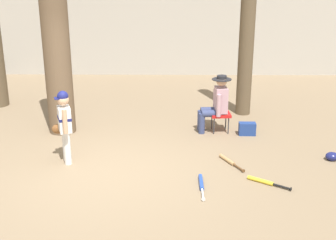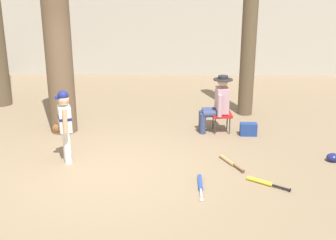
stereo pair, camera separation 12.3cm
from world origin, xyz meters
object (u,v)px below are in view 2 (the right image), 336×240
at_px(bat_yellow_trainer, 263,182).
at_px(bat_blue_youth, 200,184).
at_px(tree_near_player, 57,33).
at_px(folding_stool, 222,115).
at_px(bat_wood_tan, 229,161).
at_px(handbag_beside_stool, 248,129).
at_px(batting_helmet_navy, 333,158).
at_px(tree_behind_spectator, 249,33).
at_px(young_ballplayer, 64,122).
at_px(seated_spectator, 217,102).

distance_m(bat_yellow_trainer, bat_blue_youth, 1.01).
xyz_separation_m(tree_near_player, folding_stool, (3.31, 0.04, -1.68)).
height_order(tree_near_player, bat_wood_tan, tree_near_player).
height_order(handbag_beside_stool, batting_helmet_navy, handbag_beside_stool).
bearing_deg(tree_behind_spectator, bat_yellow_trainer, -92.94).
distance_m(tree_behind_spectator, young_ballplayer, 4.67).
bearing_deg(handbag_beside_stool, tree_near_player, 177.52).
bearing_deg(handbag_beside_stool, tree_behind_spectator, 85.31).
xyz_separation_m(young_ballplayer, handbag_beside_stool, (3.41, 1.39, -0.61)).
xyz_separation_m(tree_near_player, seated_spectator, (3.21, 0.03, -1.40)).
distance_m(young_ballplayer, bat_yellow_trainer, 3.51).
xyz_separation_m(tree_near_player, young_ballplayer, (0.44, -1.56, -1.30)).
bearing_deg(seated_spectator, bat_yellow_trainer, -76.64).
xyz_separation_m(bat_blue_youth, batting_helmet_navy, (2.40, 1.04, 0.03)).
relative_size(folding_stool, handbag_beside_stool, 1.26).
relative_size(tree_behind_spectator, young_ballplayer, 3.27).
bearing_deg(bat_wood_tan, tree_near_player, 154.64).
xyz_separation_m(folding_stool, batting_helmet_navy, (1.87, -1.47, -0.30)).
bearing_deg(bat_blue_youth, tree_behind_spectator, 72.32).
bearing_deg(bat_yellow_trainer, young_ballplayer, 166.39).
distance_m(young_ballplayer, handbag_beside_stool, 3.73).
bearing_deg(bat_blue_youth, bat_yellow_trainer, 5.65).
bearing_deg(batting_helmet_navy, seated_spectator, 143.37).
relative_size(tree_behind_spectator, bat_wood_tan, 6.20).
bearing_deg(bat_wood_tan, bat_blue_youth, -120.98).
xyz_separation_m(folding_stool, bat_yellow_trainer, (0.47, -2.41, -0.33)).
height_order(young_ballplayer, batting_helmet_navy, young_ballplayer).
bearing_deg(folding_stool, tree_near_player, -179.30).
height_order(tree_near_player, bat_yellow_trainer, tree_near_player).
xyz_separation_m(folding_stool, bat_blue_youth, (-0.53, -2.51, -0.33)).
relative_size(seated_spectator, bat_blue_youth, 1.50).
bearing_deg(tree_near_player, bat_yellow_trainer, -32.08).
height_order(folding_stool, bat_wood_tan, folding_stool).
height_order(seated_spectator, handbag_beside_stool, seated_spectator).
distance_m(tree_behind_spectator, seated_spectator, 1.92).
bearing_deg(batting_helmet_navy, tree_behind_spectator, 114.14).
bearing_deg(seated_spectator, tree_near_player, -179.41).
height_order(bat_blue_youth, batting_helmet_navy, batting_helmet_navy).
xyz_separation_m(tree_near_player, handbag_beside_stool, (3.85, -0.17, -1.91)).
height_order(tree_behind_spectator, handbag_beside_stool, tree_behind_spectator).
height_order(seated_spectator, batting_helmet_navy, seated_spectator).
bearing_deg(tree_near_player, bat_wood_tan, -25.36).
height_order(tree_behind_spectator, batting_helmet_navy, tree_behind_spectator).
bearing_deg(tree_near_player, folding_stool, 0.70).
distance_m(tree_behind_spectator, handbag_beside_stool, 2.28).
bearing_deg(young_ballplayer, batting_helmet_navy, 1.56).
relative_size(handbag_beside_stool, bat_blue_youth, 0.42).
distance_m(young_ballplayer, folding_stool, 3.31).
height_order(tree_near_player, folding_stool, tree_near_player).
bearing_deg(bat_wood_tan, bat_yellow_trainer, -59.74).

